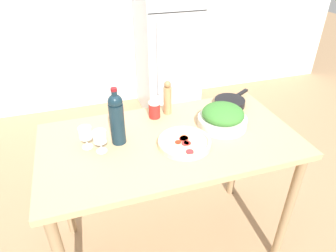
# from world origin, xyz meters

# --- Properties ---
(ground_plane) EXTENTS (14.00, 14.00, 0.00)m
(ground_plane) POSITION_xyz_m (0.00, 0.00, 0.00)
(ground_plane) COLOR #9E7A56
(refrigerator) EXTENTS (0.64, 0.72, 1.75)m
(refrigerator) POSITION_xyz_m (0.61, 1.97, 0.87)
(refrigerator) COLOR #B7BCC1
(refrigerator) RESTS_ON ground_plane
(prep_counter) EXTENTS (1.45, 0.78, 0.93)m
(prep_counter) POSITION_xyz_m (0.00, 0.00, 0.81)
(prep_counter) COLOR tan
(prep_counter) RESTS_ON ground_plane
(wine_bottle) EXTENTS (0.08, 0.08, 0.33)m
(wine_bottle) POSITION_xyz_m (-0.28, 0.06, 1.08)
(wine_bottle) COLOR #142833
(wine_bottle) RESTS_ON prep_counter
(wine_glass_near) EXTENTS (0.07, 0.07, 0.13)m
(wine_glass_near) POSITION_xyz_m (-0.38, -0.00, 1.01)
(wine_glass_near) COLOR silver
(wine_glass_near) RESTS_ON prep_counter
(wine_glass_far) EXTENTS (0.07, 0.07, 0.13)m
(wine_glass_far) POSITION_xyz_m (-0.45, 0.06, 1.01)
(wine_glass_far) COLOR silver
(wine_glass_far) RESTS_ON prep_counter
(pepper_mill) EXTENTS (0.05, 0.05, 0.22)m
(pepper_mill) POSITION_xyz_m (0.07, 0.28, 1.04)
(pepper_mill) COLOR #AD7F51
(pepper_mill) RESTS_ON prep_counter
(salad_bowl) EXTENTS (0.29, 0.29, 0.14)m
(salad_bowl) POSITION_xyz_m (0.34, 0.03, 0.99)
(salad_bowl) COLOR silver
(salad_bowl) RESTS_ON prep_counter
(homemade_pizza) EXTENTS (0.29, 0.29, 0.04)m
(homemade_pizza) POSITION_xyz_m (0.05, -0.08, 0.95)
(homemade_pizza) COLOR beige
(homemade_pizza) RESTS_ON prep_counter
(salt_canister) EXTENTS (0.07, 0.07, 0.11)m
(salt_canister) POSITION_xyz_m (-0.02, 0.26, 0.98)
(salt_canister) COLOR #B2231E
(salt_canister) RESTS_ON prep_counter
(cast_iron_skillet) EXTENTS (0.30, 0.23, 0.04)m
(cast_iron_skillet) POSITION_xyz_m (0.51, 0.25, 0.95)
(cast_iron_skillet) COLOR black
(cast_iron_skillet) RESTS_ON prep_counter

